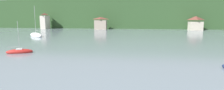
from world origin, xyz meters
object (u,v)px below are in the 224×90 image
Objects in this scene: shore_building_central at (196,23)px; sailboat_far_2 at (36,35)px; shore_building_westcentral at (101,23)px; shore_building_west at (45,21)px; sailboat_mid_1 at (20,52)px.

shore_building_central is 0.67× the size of sailboat_far_2.
sailboat_far_2 is at bearing -108.82° from shore_building_westcentral.
shore_building_west reaches higher than shore_building_central.
sailboat_far_2 reaches higher than sailboat_mid_1.
sailboat_far_2 is (18.62, -40.59, -3.84)m from shore_building_west.
shore_building_central is at bearing 1.19° from shore_building_westcentral.
shore_building_west is 1.26× the size of shore_building_central.
shore_building_west is at bearing 178.18° from shore_building_westcentral.
sailboat_mid_1 is 29.45m from sailboat_far_2.
shore_building_central is 73.85m from sailboat_far_2.
sailboat_mid_1 is at bearing 152.59° from sailboat_far_2.
shore_building_west is 80.26m from shore_building_central.
shore_building_west reaches higher than sailboat_mid_1.
shore_building_west is at bearing 179.99° from shore_building_central.
shore_building_central is 1.20× the size of sailboat_mid_1.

